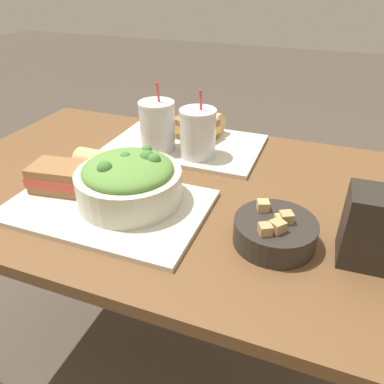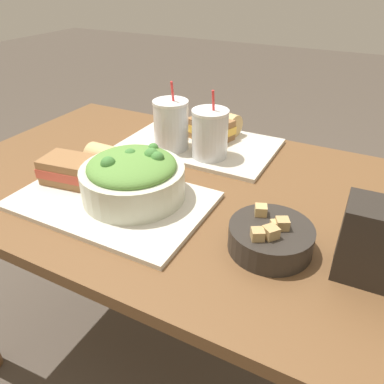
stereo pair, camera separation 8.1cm
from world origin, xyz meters
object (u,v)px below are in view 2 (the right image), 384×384
object	(u,v)px
baguette_near	(118,162)
baguette_far	(220,122)
soup_bowl	(270,237)
sandwich_far	(211,129)
sandwich_near	(69,170)
drink_cup_red	(210,135)
drink_cup_dark	(171,126)
salad_bowl	(133,176)

from	to	relation	value
baguette_near	baguette_far	xyz separation A→B (m)	(0.12, 0.39, 0.00)
soup_bowl	baguette_far	world-z (taller)	baguette_far
sandwich_far	baguette_far	distance (m)	0.06
baguette_far	sandwich_far	bearing A→B (deg)	-167.38
sandwich_near	drink_cup_red	distance (m)	0.39
soup_bowl	drink_cup_dark	world-z (taller)	drink_cup_dark
soup_bowl	drink_cup_red	xyz separation A→B (m)	(-0.28, 0.31, 0.05)
baguette_near	baguette_far	size ratio (longest dim) A/B	1.14
salad_bowl	soup_bowl	xyz separation A→B (m)	(0.34, -0.02, -0.04)
salad_bowl	baguette_far	xyz separation A→B (m)	(0.02, 0.46, -0.02)
soup_bowl	sandwich_far	xyz separation A→B (m)	(-0.33, 0.42, 0.01)
soup_bowl	sandwich_near	world-z (taller)	same
baguette_near	drink_cup_red	size ratio (longest dim) A/B	0.90
baguette_near	drink_cup_red	distance (m)	0.27
sandwich_far	drink_cup_dark	bearing A→B (deg)	-105.35
soup_bowl	drink_cup_dark	size ratio (longest dim) A/B	0.83
sandwich_near	baguette_far	xyz separation A→B (m)	(0.20, 0.48, 0.00)
soup_bowl	sandwich_far	distance (m)	0.54
sandwich_far	drink_cup_red	bearing A→B (deg)	-49.44
baguette_far	baguette_near	bearing A→B (deg)	177.90
salad_bowl	sandwich_near	size ratio (longest dim) A/B	1.67
salad_bowl	baguette_near	size ratio (longest dim) A/B	1.39
baguette_near	drink_cup_dark	bearing A→B (deg)	-10.35
baguette_near	sandwich_far	bearing A→B (deg)	-18.89
baguette_near	sandwich_far	distance (m)	0.35
soup_bowl	baguette_far	size ratio (longest dim) A/B	1.09
baguette_near	drink_cup_dark	world-z (taller)	drink_cup_dark
sandwich_near	sandwich_far	size ratio (longest dim) A/B	0.95
sandwich_near	baguette_far	world-z (taller)	baguette_far
soup_bowl	sandwich_far	world-z (taller)	same
sandwich_far	baguette_far	size ratio (longest dim) A/B	0.99
soup_bowl	baguette_near	size ratio (longest dim) A/B	0.96
sandwich_far	salad_bowl	bearing A→B (deg)	-74.79
salad_bowl	baguette_far	size ratio (longest dim) A/B	1.59
drink_cup_red	baguette_far	bearing A→B (deg)	105.00
baguette_far	drink_cup_dark	xyz separation A→B (m)	(-0.08, -0.18, 0.03)
sandwich_near	sandwich_far	bearing A→B (deg)	55.87
drink_cup_dark	baguette_far	bearing A→B (deg)	66.69
salad_bowl	drink_cup_dark	xyz separation A→B (m)	(-0.06, 0.28, 0.01)
sandwich_far	baguette_far	world-z (taller)	baguette_far
soup_bowl	baguette_near	world-z (taller)	baguette_near
soup_bowl	baguette_far	distance (m)	0.59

